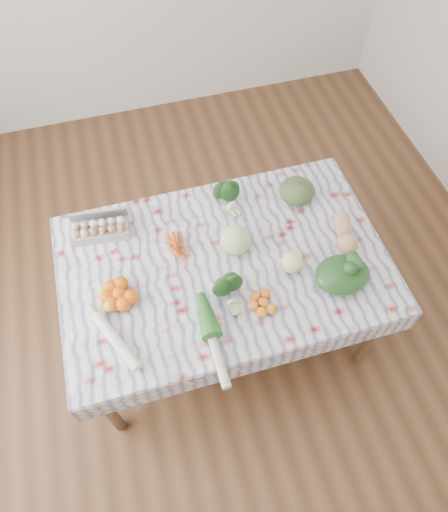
{
  "coord_description": "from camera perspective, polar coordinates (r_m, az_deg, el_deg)",
  "views": [
    {
      "loc": [
        -0.34,
        -1.19,
        2.72
      ],
      "look_at": [
        0.0,
        0.0,
        0.82
      ],
      "focal_mm": 32.0,
      "sensor_mm": 36.0,
      "label": 1
    }
  ],
  "objects": [
    {
      "name": "kabocha_squash",
      "position": [
        2.55,
        9.13,
        8.07
      ],
      "size": [
        0.25,
        0.25,
        0.13
      ],
      "primitive_type": "ellipsoid",
      "rotation": [
        0.0,
        0.0,
        0.36
      ],
      "color": "#41592C",
      "rests_on": "tablecloth"
    },
    {
      "name": "orange_cluster",
      "position": [
        2.23,
        -12.98,
        -4.67
      ],
      "size": [
        0.3,
        0.3,
        0.08
      ],
      "primitive_type": "cube",
      "rotation": [
        0.0,
        0.0,
        0.4
      ],
      "color": "orange",
      "rests_on": "tablecloth"
    },
    {
      "name": "grapefruit",
      "position": [
        2.27,
        8.5,
        -0.79
      ],
      "size": [
        0.11,
        0.11,
        0.11
      ],
      "primitive_type": "sphere",
      "rotation": [
        0.0,
        0.0,
        0.01
      ],
      "color": "#F1E585",
      "rests_on": "tablecloth"
    },
    {
      "name": "mandarin_cluster",
      "position": [
        2.18,
        4.96,
        -5.78
      ],
      "size": [
        0.18,
        0.18,
        0.05
      ],
      "primitive_type": "cube",
      "rotation": [
        0.0,
        0.0,
        0.05
      ],
      "color": "orange",
      "rests_on": "tablecloth"
    },
    {
      "name": "ground",
      "position": [
        2.99,
        -0.0,
        -8.6
      ],
      "size": [
        4.5,
        4.5,
        0.0
      ],
      "primitive_type": "plane",
      "color": "#51311B",
      "rests_on": "ground"
    },
    {
      "name": "carrot_bunch",
      "position": [
        2.35,
        -5.46,
        0.9
      ],
      "size": [
        0.23,
        0.22,
        0.03
      ],
      "primitive_type": "cube",
      "rotation": [
        0.0,
        0.0,
        0.28
      ],
      "color": "#E05519",
      "rests_on": "tablecloth"
    },
    {
      "name": "butternut_squash",
      "position": [
        2.43,
        14.96,
        2.82
      ],
      "size": [
        0.16,
        0.25,
        0.11
      ],
      "primitive_type": "ellipsoid",
      "rotation": [
        0.0,
        0.0,
        -0.26
      ],
      "color": "tan",
      "rests_on": "tablecloth"
    },
    {
      "name": "spinach_bag",
      "position": [
        2.28,
        14.55,
        -2.25
      ],
      "size": [
        0.29,
        0.24,
        0.12
      ],
      "primitive_type": "ellipsoid",
      "rotation": [
        0.0,
        0.0,
        -0.09
      ],
      "color": "#183716",
      "rests_on": "tablecloth"
    },
    {
      "name": "tablecloth",
      "position": [
        2.32,
        -0.0,
        -0.86
      ],
      "size": [
        1.66,
        1.06,
        0.01
      ],
      "primitive_type": "cube",
      "color": "silver",
      "rests_on": "dining_table"
    },
    {
      "name": "cabbage",
      "position": [
        2.29,
        1.44,
        2.03
      ],
      "size": [
        0.21,
        0.21,
        0.16
      ],
      "primitive_type": "sphere",
      "rotation": [
        0.0,
        0.0,
        -0.37
      ],
      "color": "#B6D286",
      "rests_on": "tablecloth"
    },
    {
      "name": "dining_table",
      "position": [
        2.38,
        -0.0,
        -1.85
      ],
      "size": [
        1.6,
        1.0,
        0.75
      ],
      "color": "brown",
      "rests_on": "ground"
    },
    {
      "name": "daikon",
      "position": [
        2.15,
        -13.34,
        -10.26
      ],
      "size": [
        0.2,
        0.35,
        0.05
      ],
      "primitive_type": "cylinder",
      "rotation": [
        1.57,
        0.0,
        0.44
      ],
      "color": "white",
      "rests_on": "tablecloth"
    },
    {
      "name": "leek",
      "position": [
        2.09,
        -1.36,
        -10.59
      ],
      "size": [
        0.05,
        0.44,
        0.05
      ],
      "primitive_type": "cylinder",
      "rotation": [
        1.57,
        0.0,
        0.01
      ],
      "color": "beige",
      "rests_on": "tablecloth"
    },
    {
      "name": "broccoli",
      "position": [
        2.17,
        0.52,
        -4.75
      ],
      "size": [
        0.15,
        0.15,
        0.1
      ],
      "primitive_type": "ellipsoid",
      "rotation": [
        0.0,
        0.0,
        0.16
      ],
      "color": "#184115",
      "rests_on": "tablecloth"
    },
    {
      "name": "kale_bunch",
      "position": [
        2.48,
        0.48,
        7.41
      ],
      "size": [
        0.18,
        0.17,
        0.14
      ],
      "primitive_type": "ellipsoid",
      "rotation": [
        0.0,
        0.0,
        0.26
      ],
      "color": "#153B13",
      "rests_on": "tablecloth"
    },
    {
      "name": "egg_carton",
      "position": [
        2.46,
        -15.31,
        3.07
      ],
      "size": [
        0.31,
        0.15,
        0.08
      ],
      "primitive_type": "cube",
      "rotation": [
        0.0,
        0.0,
        -0.1
      ],
      "color": "#959692",
      "rests_on": "tablecloth"
    }
  ]
}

